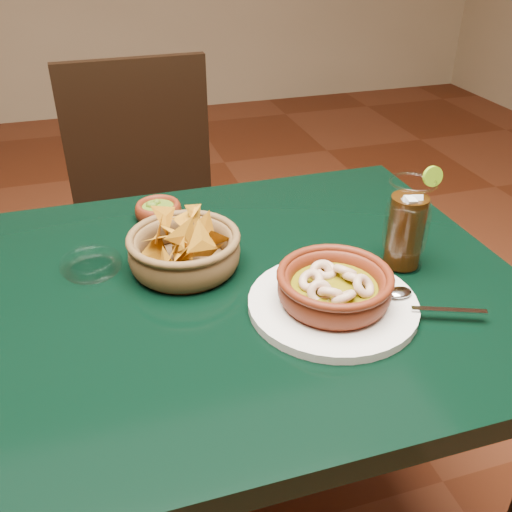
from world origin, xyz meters
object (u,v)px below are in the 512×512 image
object	(u,v)px
dining_chair	(152,219)
chip_basket	(184,250)
dining_table	(177,339)
cola_drink	(406,225)
shrimp_plate	(334,291)

from	to	relation	value
dining_chair	chip_basket	size ratio (longest dim) A/B	4.12
dining_table	cola_drink	world-z (taller)	cola_drink
dining_table	cola_drink	bearing A→B (deg)	-4.39
chip_basket	dining_chair	bearing A→B (deg)	89.09
shrimp_plate	chip_basket	size ratio (longest dim) A/B	1.52
dining_chair	chip_basket	world-z (taller)	dining_chair
dining_chair	cola_drink	xyz separation A→B (m)	(0.36, -0.74, 0.30)
shrimp_plate	cola_drink	distance (m)	0.20
shrimp_plate	dining_table	bearing A→B (deg)	154.17
dining_table	chip_basket	size ratio (longest dim) A/B	5.18
dining_chair	shrimp_plate	xyz separation A→B (m)	(0.19, -0.83, 0.26)
shrimp_plate	cola_drink	xyz separation A→B (m)	(0.17, 0.08, 0.05)
shrimp_plate	cola_drink	size ratio (longest dim) A/B	1.89
dining_table	dining_chair	distance (m)	0.72
dining_table	dining_chair	size ratio (longest dim) A/B	1.26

